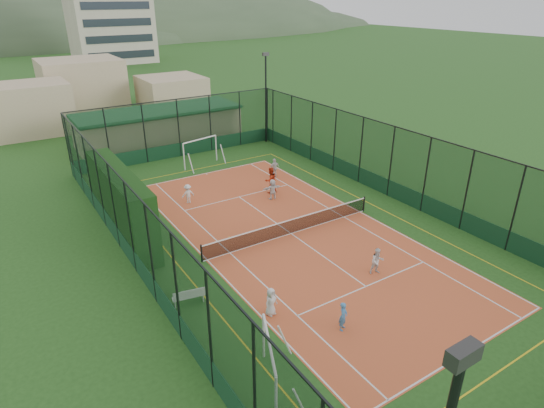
% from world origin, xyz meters
% --- Properties ---
extents(ground, '(300.00, 300.00, 0.00)m').
position_xyz_m(ground, '(0.00, 0.00, 0.00)').
color(ground, '#224D1A').
rests_on(ground, ground).
extents(court_slab, '(11.17, 23.97, 0.01)m').
position_xyz_m(court_slab, '(0.00, 0.00, 0.01)').
color(court_slab, '#CC5B2D').
rests_on(court_slab, ground).
extents(tennis_net, '(11.67, 0.12, 1.06)m').
position_xyz_m(tennis_net, '(0.00, 0.00, 0.53)').
color(tennis_net, black).
rests_on(tennis_net, ground).
extents(perimeter_fence, '(18.12, 34.12, 5.00)m').
position_xyz_m(perimeter_fence, '(0.00, 0.00, 2.50)').
color(perimeter_fence, black).
rests_on(perimeter_fence, ground).
extents(floodlight_ne, '(0.60, 0.26, 8.25)m').
position_xyz_m(floodlight_ne, '(8.60, 16.60, 4.12)').
color(floodlight_ne, black).
rests_on(floodlight_ne, ground).
extents(clubhouse, '(15.20, 7.20, 3.15)m').
position_xyz_m(clubhouse, '(0.00, 22.00, 1.57)').
color(clubhouse, tan).
rests_on(clubhouse, ground).
extents(distant_hills, '(200.00, 60.00, 24.00)m').
position_xyz_m(distant_hills, '(0.00, 150.00, 0.00)').
color(distant_hills, '#384C33').
rests_on(distant_hills, ground).
extents(hedge_left, '(1.38, 9.20, 4.02)m').
position_xyz_m(hedge_left, '(-8.30, 5.25, 2.01)').
color(hedge_left, black).
rests_on(hedge_left, ground).
extents(white_bench, '(1.53, 0.69, 0.83)m').
position_xyz_m(white_bench, '(-7.80, -2.95, 0.42)').
color(white_bench, white).
rests_on(white_bench, ground).
extents(futsal_goal_near, '(3.29, 2.15, 2.06)m').
position_xyz_m(futsal_goal_near, '(-7.31, -9.12, 1.03)').
color(futsal_goal_near, white).
rests_on(futsal_goal_near, ground).
extents(futsal_goal_far, '(3.57, 1.75, 2.21)m').
position_xyz_m(futsal_goal_far, '(0.53, 13.90, 1.11)').
color(futsal_goal_far, white).
rests_on(futsal_goal_far, ground).
extents(child_near_left, '(0.75, 0.59, 1.35)m').
position_xyz_m(child_near_left, '(-5.04, -5.67, 0.69)').
color(child_near_left, silver).
rests_on(child_near_left, court_slab).
extents(child_near_mid, '(0.58, 0.53, 1.33)m').
position_xyz_m(child_near_mid, '(-3.01, -8.14, 0.68)').
color(child_near_mid, '#4586C5').
rests_on(child_near_mid, court_slab).
extents(child_near_right, '(0.83, 0.73, 1.43)m').
position_xyz_m(child_near_right, '(1.25, -5.80, 0.72)').
color(child_near_right, silver).
rests_on(child_near_right, court_slab).
extents(child_far_left, '(0.89, 0.54, 1.34)m').
position_xyz_m(child_far_left, '(-3.39, 7.40, 0.68)').
color(child_far_left, silver).
rests_on(child_far_left, court_slab).
extents(child_far_right, '(0.89, 0.40, 1.50)m').
position_xyz_m(child_far_right, '(4.19, 8.29, 0.76)').
color(child_far_right, silver).
rests_on(child_far_right, court_slab).
extents(child_far_back, '(1.37, 0.56, 1.44)m').
position_xyz_m(child_far_back, '(1.82, 4.88, 0.73)').
color(child_far_back, white).
rests_on(child_far_back, court_slab).
extents(coach, '(0.94, 0.75, 1.89)m').
position_xyz_m(coach, '(2.29, 5.87, 0.96)').
color(coach, red).
rests_on(coach, court_slab).
extents(tennis_balls, '(6.29, 0.55, 0.07)m').
position_xyz_m(tennis_balls, '(-0.18, 1.35, 0.04)').
color(tennis_balls, '#CCE033').
rests_on(tennis_balls, court_slab).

